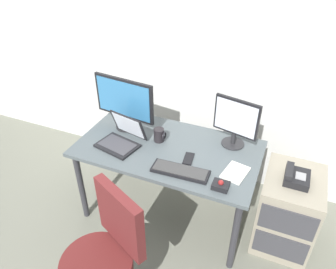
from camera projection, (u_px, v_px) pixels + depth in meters
ground_plane at (168, 210)px, 2.91m from camera, size 8.00×8.00×0.00m
back_wall at (202, 33)px, 2.68m from camera, size 6.00×0.10×2.80m
desk at (168, 155)px, 2.55m from camera, size 1.42×0.78×0.71m
file_cabinet at (287, 210)px, 2.48m from camera, size 0.42×0.53×0.64m
desk_phone at (296, 177)px, 2.27m from camera, size 0.17×0.20×0.09m
office_chair at (106, 263)px, 1.98m from camera, size 0.54×0.55×0.94m
monitor_main at (124, 101)px, 2.61m from camera, size 0.55×0.18×0.45m
monitor_side at (236, 121)px, 2.42m from camera, size 0.35×0.18×0.40m
keyboard at (180, 171)px, 2.25m from camera, size 0.42×0.16×0.03m
laptop at (122, 138)px, 2.52m from camera, size 0.36×0.35×0.23m
trackball_mouse at (221, 185)px, 2.12m from camera, size 0.11×0.09×0.07m
coffee_mug at (159, 135)px, 2.55m from camera, size 0.09×0.08×0.11m
paper_notepad at (235, 173)px, 2.25m from camera, size 0.19×0.23×0.01m
cell_phone at (189, 159)px, 2.38m from camera, size 0.09×0.15×0.01m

